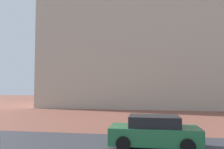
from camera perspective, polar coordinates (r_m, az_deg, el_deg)
ground_plane at (r=10.86m, az=-0.79°, el=-18.22°), size 120.00×120.00×0.00m
landmark_building at (r=34.54m, az=5.92°, el=10.17°), size 26.80×12.92×35.36m
car_green at (r=10.93m, az=10.77°, el=-14.28°), size 4.13×1.93×1.46m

